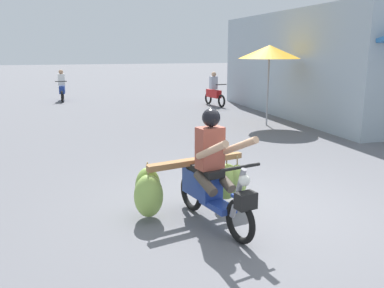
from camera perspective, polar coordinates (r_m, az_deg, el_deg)
ground_plane at (r=6.11m, az=8.09°, el=-9.31°), size 120.00×120.00×0.00m
motorbike_main_loaded at (r=5.68m, az=0.85°, el=-5.34°), size 1.81×1.73×1.58m
motorbike_distant_ahead_left at (r=19.66m, az=-17.75°, el=7.45°), size 0.50×1.62×1.40m
motorbike_distant_ahead_right at (r=17.12m, az=3.09°, el=7.29°), size 0.55×1.61×1.40m
shopfront_building at (r=15.46m, az=16.98°, el=10.61°), size 3.16×9.66×3.56m
market_umbrella_near_shop at (r=12.74m, az=10.79°, el=12.55°), size 1.86×1.86×2.43m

